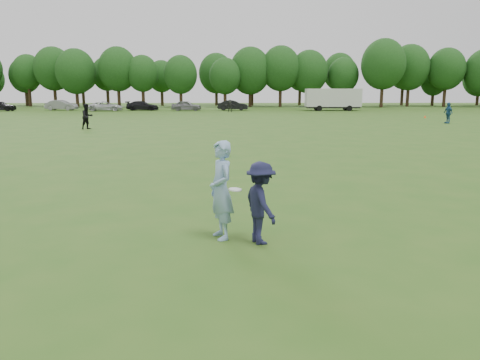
{
  "coord_description": "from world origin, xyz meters",
  "views": [
    {
      "loc": [
        -0.16,
        -9.94,
        3.13
      ],
      "look_at": [
        -0.02,
        0.48,
        1.1
      ],
      "focal_mm": 35.0,
      "sensor_mm": 36.0,
      "label": 1
    }
  ],
  "objects_px": {
    "car_b": "(61,105)",
    "car_a": "(0,106)",
    "cargo_trailer": "(333,98)",
    "car_c": "(106,106)",
    "car_e": "(186,106)",
    "car_f": "(233,105)",
    "field_cone": "(425,117)",
    "defender": "(261,203)",
    "player_far_a": "(87,117)",
    "player_far_b": "(448,113)",
    "player_far_d": "(230,106)",
    "car_d": "(142,106)",
    "thrower": "(221,190)"
  },
  "relations": [
    {
      "from": "thrower",
      "to": "car_b",
      "type": "distance_m",
      "value": 66.72
    },
    {
      "from": "player_far_a",
      "to": "field_cone",
      "type": "distance_m",
      "value": 35.78
    },
    {
      "from": "player_far_a",
      "to": "car_d",
      "type": "distance_m",
      "value": 33.47
    },
    {
      "from": "defender",
      "to": "player_far_b",
      "type": "bearing_deg",
      "value": -50.6
    },
    {
      "from": "player_far_a",
      "to": "player_far_d",
      "type": "distance_m",
      "value": 31.01
    },
    {
      "from": "defender",
      "to": "car_d",
      "type": "height_order",
      "value": "defender"
    },
    {
      "from": "player_far_b",
      "to": "car_c",
      "type": "relative_size",
      "value": 0.39
    },
    {
      "from": "player_far_b",
      "to": "player_far_d",
      "type": "height_order",
      "value": "player_far_b"
    },
    {
      "from": "cargo_trailer",
      "to": "defender",
      "type": "bearing_deg",
      "value": -103.16
    },
    {
      "from": "defender",
      "to": "car_e",
      "type": "height_order",
      "value": "defender"
    },
    {
      "from": "car_a",
      "to": "car_c",
      "type": "bearing_deg",
      "value": -91.61
    },
    {
      "from": "thrower",
      "to": "car_d",
      "type": "relative_size",
      "value": 0.44
    },
    {
      "from": "defender",
      "to": "car_a",
      "type": "bearing_deg",
      "value": 8.89
    },
    {
      "from": "car_c",
      "to": "car_e",
      "type": "distance_m",
      "value": 11.63
    },
    {
      "from": "car_f",
      "to": "car_a",
      "type": "bearing_deg",
      "value": 96.21
    },
    {
      "from": "car_b",
      "to": "player_far_b",
      "type": "bearing_deg",
      "value": -116.04
    },
    {
      "from": "defender",
      "to": "player_far_d",
      "type": "bearing_deg",
      "value": -20.02
    },
    {
      "from": "player_far_a",
      "to": "car_c",
      "type": "xyz_separation_m",
      "value": [
        -6.94,
        31.44,
        -0.32
      ]
    },
    {
      "from": "car_c",
      "to": "car_e",
      "type": "height_order",
      "value": "car_e"
    },
    {
      "from": "car_f",
      "to": "cargo_trailer",
      "type": "xyz_separation_m",
      "value": [
        14.76,
        -1.09,
        1.03
      ]
    },
    {
      "from": "car_e",
      "to": "field_cone",
      "type": "relative_size",
      "value": 14.51
    },
    {
      "from": "thrower",
      "to": "car_d",
      "type": "bearing_deg",
      "value": 170.45
    },
    {
      "from": "defender",
      "to": "car_a",
      "type": "xyz_separation_m",
      "value": [
        -34.45,
        59.79,
        -0.1
      ]
    },
    {
      "from": "defender",
      "to": "car_f",
      "type": "xyz_separation_m",
      "value": [
        -0.64,
        61.48,
        -0.11
      ]
    },
    {
      "from": "car_b",
      "to": "car_a",
      "type": "bearing_deg",
      "value": 110.44
    },
    {
      "from": "player_far_b",
      "to": "car_f",
      "type": "relative_size",
      "value": 0.43
    },
    {
      "from": "player_far_b",
      "to": "car_d",
      "type": "relative_size",
      "value": 0.4
    },
    {
      "from": "player_far_b",
      "to": "car_e",
      "type": "height_order",
      "value": "player_far_b"
    },
    {
      "from": "player_far_b",
      "to": "car_b",
      "type": "relative_size",
      "value": 0.42
    },
    {
      "from": "car_f",
      "to": "field_cone",
      "type": "height_order",
      "value": "car_f"
    },
    {
      "from": "player_far_d",
      "to": "car_d",
      "type": "bearing_deg",
      "value": 153.54
    },
    {
      "from": "thrower",
      "to": "field_cone",
      "type": "distance_m",
      "value": 47.28
    },
    {
      "from": "car_d",
      "to": "car_e",
      "type": "relative_size",
      "value": 1.1
    },
    {
      "from": "field_cone",
      "to": "car_b",
      "type": "bearing_deg",
      "value": 157.45
    },
    {
      "from": "car_a",
      "to": "thrower",
      "type": "bearing_deg",
      "value": -151.26
    },
    {
      "from": "defender",
      "to": "cargo_trailer",
      "type": "distance_m",
      "value": 62.03
    },
    {
      "from": "player_far_b",
      "to": "car_e",
      "type": "xyz_separation_m",
      "value": [
        -26.81,
        26.17,
        -0.22
      ]
    },
    {
      "from": "player_far_d",
      "to": "car_e",
      "type": "distance_m",
      "value": 7.19
    },
    {
      "from": "car_c",
      "to": "car_f",
      "type": "relative_size",
      "value": 1.09
    },
    {
      "from": "car_d",
      "to": "cargo_trailer",
      "type": "distance_m",
      "value": 28.32
    },
    {
      "from": "car_b",
      "to": "cargo_trailer",
      "type": "xyz_separation_m",
      "value": [
        40.47,
        -1.59,
        1.01
      ]
    },
    {
      "from": "defender",
      "to": "car_f",
      "type": "bearing_deg",
      "value": -20.46
    },
    {
      "from": "car_e",
      "to": "car_f",
      "type": "bearing_deg",
      "value": -78.91
    },
    {
      "from": "car_a",
      "to": "defender",
      "type": "bearing_deg",
      "value": -150.81
    },
    {
      "from": "player_far_d",
      "to": "field_cone",
      "type": "height_order",
      "value": "player_far_d"
    },
    {
      "from": "player_far_a",
      "to": "car_c",
      "type": "distance_m",
      "value": 32.2
    },
    {
      "from": "car_d",
      "to": "field_cone",
      "type": "relative_size",
      "value": 15.91
    },
    {
      "from": "cargo_trailer",
      "to": "car_b",
      "type": "bearing_deg",
      "value": 177.76
    },
    {
      "from": "player_far_a",
      "to": "player_far_b",
      "type": "relative_size",
      "value": 1.04
    },
    {
      "from": "player_far_a",
      "to": "car_f",
      "type": "xyz_separation_m",
      "value": [
        11.49,
        33.36,
        -0.26
      ]
    }
  ]
}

